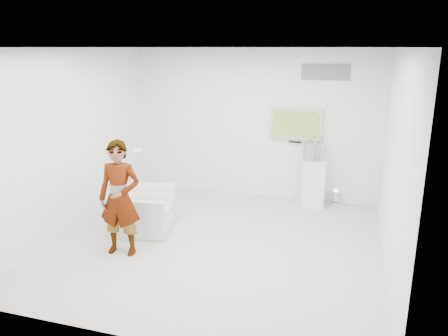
# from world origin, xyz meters

# --- Properties ---
(room) EXTENTS (5.01, 5.01, 3.00)m
(room) POSITION_xyz_m (0.00, 0.00, 1.50)
(room) COLOR beige
(room) RESTS_ON ground
(tv) EXTENTS (1.00, 0.08, 0.60)m
(tv) POSITION_xyz_m (0.85, 2.45, 1.55)
(tv) COLOR silver
(tv) RESTS_ON room
(logo_decal) EXTENTS (0.90, 0.02, 0.30)m
(logo_decal) POSITION_xyz_m (1.35, 2.49, 2.55)
(logo_decal) COLOR slate
(logo_decal) RESTS_ON room
(person) EXTENTS (0.67, 0.48, 1.73)m
(person) POSITION_xyz_m (-1.27, -0.71, 0.87)
(person) COLOR silver
(person) RESTS_ON room
(armchair) EXTENTS (1.10, 1.20, 0.68)m
(armchair) POSITION_xyz_m (-1.35, 0.18, 0.34)
(armchair) COLOR silver
(armchair) RESTS_ON room
(pedestal) EXTENTS (0.55, 0.55, 0.93)m
(pedestal) POSITION_xyz_m (1.25, 2.17, 0.47)
(pedestal) COLOR white
(pedestal) RESTS_ON room
(floor_uplight) EXTENTS (0.24, 0.24, 0.32)m
(floor_uplight) POSITION_xyz_m (1.70, 2.33, 0.16)
(floor_uplight) COLOR white
(floor_uplight) RESTS_ON room
(vitrine) EXTENTS (0.38, 0.38, 0.34)m
(vitrine) POSITION_xyz_m (1.25, 2.17, 1.10)
(vitrine) COLOR white
(vitrine) RESTS_ON pedestal
(console) EXTENTS (0.08, 0.17, 0.23)m
(console) POSITION_xyz_m (1.25, 2.17, 1.05)
(console) COLOR white
(console) RESTS_ON pedestal
(wii_remote) EXTENTS (0.07, 0.14, 0.03)m
(wii_remote) POSITION_xyz_m (-1.03, -0.54, 1.56)
(wii_remote) COLOR white
(wii_remote) RESTS_ON person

